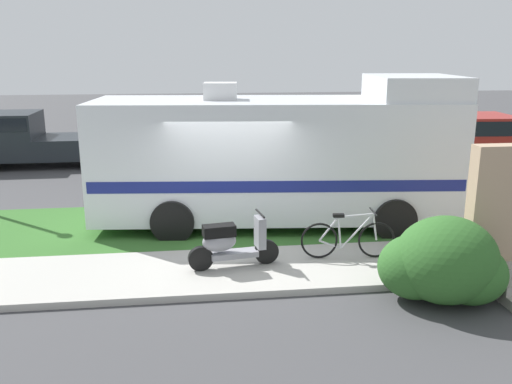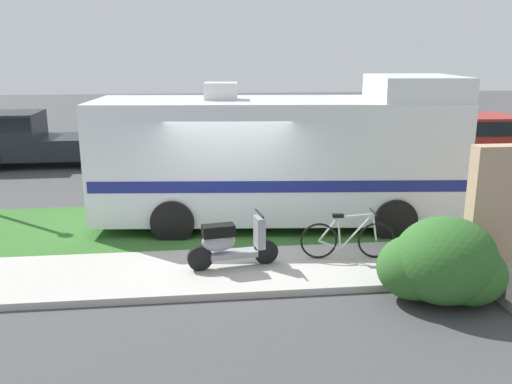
% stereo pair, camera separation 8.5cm
% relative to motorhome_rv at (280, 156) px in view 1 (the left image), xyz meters
% --- Properties ---
extents(ground_plane, '(80.00, 80.00, 0.00)m').
position_rel_motorhome_rv_xyz_m(ground_plane, '(-1.22, -1.54, -1.57)').
color(ground_plane, '#424244').
extents(sidewalk, '(24.00, 2.00, 0.12)m').
position_rel_motorhome_rv_xyz_m(sidewalk, '(-1.22, -2.74, -1.51)').
color(sidewalk, '#ADAAA3').
rests_on(sidewalk, ground).
extents(grass_strip, '(24.00, 3.40, 0.08)m').
position_rel_motorhome_rv_xyz_m(grass_strip, '(-1.22, -0.04, -1.53)').
color(grass_strip, '#336628').
rests_on(grass_strip, ground).
extents(motorhome_rv, '(8.02, 3.13, 3.32)m').
position_rel_motorhome_rv_xyz_m(motorhome_rv, '(0.00, 0.00, 0.00)').
color(motorhome_rv, silver).
rests_on(motorhome_rv, ground).
extents(scooter, '(1.63, 0.56, 0.97)m').
position_rel_motorhome_rv_xyz_m(scooter, '(-1.32, -2.68, -0.99)').
color(scooter, black).
rests_on(scooter, ground).
extents(bicycle, '(1.74, 0.52, 0.90)m').
position_rel_motorhome_rv_xyz_m(bicycle, '(0.86, -2.50, -1.07)').
color(bicycle, black).
rests_on(bicycle, ground).
extents(pickup_truck_near, '(5.17, 2.38, 1.88)m').
position_rel_motorhome_rv_xyz_m(pickup_truck_near, '(6.15, 4.41, -0.58)').
color(pickup_truck_near, maroon).
rests_on(pickup_truck_near, ground).
extents(pickup_truck_far, '(5.72, 2.21, 1.82)m').
position_rel_motorhome_rv_xyz_m(pickup_truck_far, '(-7.46, 7.40, -0.60)').
color(pickup_truck_far, '#1E2328').
rests_on(pickup_truck_far, ground).
extents(bush_by_porch, '(1.92, 1.44, 1.36)m').
position_rel_motorhome_rv_xyz_m(bush_by_porch, '(1.86, -4.22, -0.93)').
color(bush_by_porch, '#2D6026').
rests_on(bush_by_porch, ground).
extents(bottle_green, '(0.07, 0.07, 0.28)m').
position_rel_motorhome_rv_xyz_m(bottle_green, '(2.60, -3.05, -1.33)').
color(bottle_green, navy).
rests_on(bottle_green, ground).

